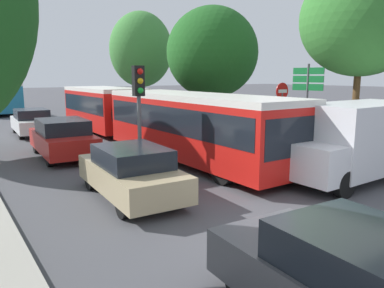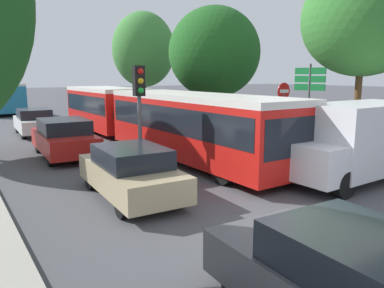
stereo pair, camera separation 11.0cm
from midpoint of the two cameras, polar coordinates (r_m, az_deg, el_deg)
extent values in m
plane|color=#47474C|center=(7.64, 18.02, -14.15)|extent=(200.00, 200.00, 0.00)
cube|color=red|center=(13.64, 0.14, 2.63)|extent=(2.50, 9.27, 2.00)
cube|color=black|center=(13.60, 0.14, 4.14)|extent=(2.52, 8.90, 0.88)
cube|color=silver|center=(13.54, 0.14, 7.24)|extent=(2.50, 9.27, 0.19)
cube|color=red|center=(21.42, -13.31, 5.18)|extent=(2.50, 6.34, 2.00)
cube|color=black|center=(21.39, -13.35, 6.14)|extent=(2.52, 6.09, 0.88)
cube|color=silver|center=(21.35, -13.44, 8.11)|extent=(2.50, 6.34, 0.19)
cylinder|color=black|center=(18.07, -9.11, 4.41)|extent=(1.84, 0.98, 1.84)
cube|color=black|center=(10.19, 14.89, 1.01)|extent=(2.19, 0.10, 1.07)
cylinder|color=black|center=(12.22, 12.13, -2.23)|extent=(0.29, 0.98, 0.97)
cylinder|color=black|center=(10.83, 4.45, -3.64)|extent=(0.29, 0.98, 0.97)
cylinder|color=black|center=(16.78, -2.65, 1.39)|extent=(0.29, 0.98, 0.97)
cylinder|color=black|center=(15.80, -9.11, 0.71)|extent=(0.29, 0.98, 0.97)
cylinder|color=black|center=(21.89, -10.68, 3.33)|extent=(0.29, 0.98, 0.97)
cylinder|color=black|center=(21.15, -15.87, 2.87)|extent=(0.29, 0.98, 0.97)
cylinder|color=black|center=(33.72, -25.48, 4.96)|extent=(0.36, 1.03, 1.02)
cube|color=black|center=(4.73, 25.48, -15.26)|extent=(1.66, 2.16, 0.49)
cylinder|color=black|center=(5.46, 7.32, -20.63)|extent=(0.24, 0.62, 0.61)
cylinder|color=black|center=(6.34, 17.85, -16.41)|extent=(0.24, 0.62, 0.61)
cube|color=tan|center=(9.75, -9.58, -4.95)|extent=(1.84, 3.95, 0.63)
cube|color=black|center=(9.53, -9.48, -1.88)|extent=(1.61, 2.10, 0.48)
cylinder|color=black|center=(10.74, -15.44, -5.18)|extent=(0.23, 0.60, 0.59)
cylinder|color=black|center=(11.17, -8.62, -4.31)|extent=(0.23, 0.60, 0.59)
cylinder|color=black|center=(8.48, -10.77, -9.16)|extent=(0.23, 0.60, 0.59)
cylinder|color=black|center=(9.02, -2.47, -7.79)|extent=(0.23, 0.60, 0.59)
cube|color=#B21E19|center=(15.25, -19.28, 0.36)|extent=(2.01, 4.32, 0.69)
cube|color=black|center=(15.07, -19.34, 2.57)|extent=(1.77, 2.30, 0.52)
cylinder|color=black|center=(16.49, -22.77, -0.15)|extent=(0.26, 0.66, 0.65)
cylinder|color=black|center=(16.77, -17.69, 0.33)|extent=(0.26, 0.66, 0.65)
cylinder|color=black|center=(13.86, -21.07, -1.91)|extent=(0.26, 0.66, 0.65)
cylinder|color=black|center=(14.18, -15.08, -1.30)|extent=(0.26, 0.66, 0.65)
cube|color=white|center=(21.61, -23.34, 2.78)|extent=(1.88, 4.03, 0.64)
cube|color=black|center=(21.46, -23.41, 4.24)|extent=(1.65, 2.15, 0.49)
cylinder|color=black|center=(22.81, -25.49, 2.31)|extent=(0.24, 0.61, 0.60)
cylinder|color=black|center=(22.99, -22.01, 2.62)|extent=(0.24, 0.61, 0.60)
cylinder|color=black|center=(20.32, -24.74, 1.49)|extent=(0.24, 0.61, 0.60)
cylinder|color=black|center=(20.51, -20.84, 1.84)|extent=(0.24, 0.61, 0.60)
cube|color=silver|center=(12.36, 24.26, 1.11)|extent=(4.13, 2.07, 2.00)
cube|color=silver|center=(10.40, 16.98, -2.66)|extent=(0.93, 1.91, 1.00)
cylinder|color=black|center=(10.37, 21.87, -5.74)|extent=(0.72, 0.25, 0.72)
cylinder|color=black|center=(11.33, 14.76, -4.00)|extent=(0.72, 0.25, 0.72)
cylinder|color=black|center=(13.97, 23.55, -1.84)|extent=(0.72, 0.25, 0.72)
cylinder|color=#56595E|center=(11.53, -8.29, 3.27)|extent=(0.12, 0.12, 3.40)
cube|color=black|center=(11.45, -8.46, 9.49)|extent=(0.33, 0.26, 0.90)
sphere|color=red|center=(11.31, -8.20, 10.91)|extent=(0.18, 0.18, 0.18)
sphere|color=#EAAD14|center=(11.31, -8.17, 9.49)|extent=(0.18, 0.18, 0.18)
sphere|color=green|center=(11.32, -8.13, 8.07)|extent=(0.18, 0.18, 0.18)
cylinder|color=#56595E|center=(16.26, 13.20, 3.37)|extent=(0.08, 0.08, 2.40)
cylinder|color=red|center=(16.16, 13.39, 7.85)|extent=(0.70, 0.03, 0.70)
cube|color=white|center=(16.14, 13.44, 7.84)|extent=(0.50, 0.04, 0.14)
cylinder|color=#56595E|center=(16.92, 16.87, 5.51)|extent=(0.10, 0.10, 3.60)
cube|color=#197A38|center=(16.87, 17.14, 10.59)|extent=(0.34, 1.38, 0.28)
cube|color=#197A38|center=(16.87, 17.08, 9.44)|extent=(0.34, 1.38, 0.28)
cube|color=#197A38|center=(16.88, 17.02, 8.28)|extent=(0.34, 1.38, 0.28)
cylinder|color=#51381E|center=(15.25, 23.36, 4.58)|extent=(0.25, 0.25, 3.58)
ellipsoid|color=#33752D|center=(15.33, 24.28, 16.98)|extent=(4.36, 4.36, 4.06)
cylinder|color=#51381E|center=(21.41, 2.87, 5.39)|extent=(0.37, 0.37, 2.49)
ellipsoid|color=#1E561E|center=(21.37, 2.94, 13.75)|extent=(5.07, 5.07, 5.00)
cylinder|color=#51381E|center=(28.82, -7.72, 7.04)|extent=(0.28, 0.28, 2.95)
ellipsoid|color=#3D7F38|center=(28.84, -7.90, 14.07)|extent=(4.63, 4.63, 5.49)
ellipsoid|color=#33752D|center=(29.44, -7.55, 12.39)|extent=(2.78, 2.78, 3.02)
camera|label=1|loc=(0.05, -90.30, -0.05)|focal=35.00mm
camera|label=2|loc=(0.05, 89.70, 0.05)|focal=35.00mm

